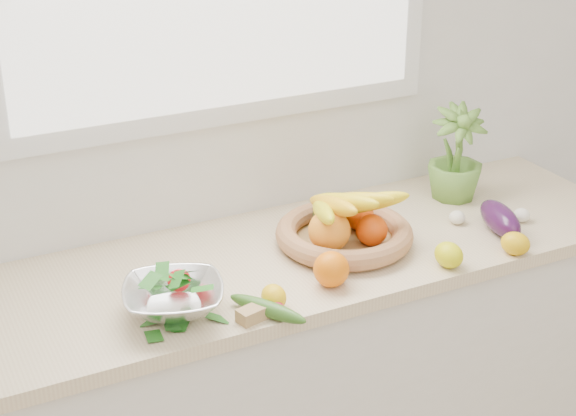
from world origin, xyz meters
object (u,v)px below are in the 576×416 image
colander_with_spinach (173,292)px  cucumber (267,309)px  potted_herb (456,156)px  fruit_basket (343,227)px  apple (179,282)px  eggplant (500,219)px

colander_with_spinach → cucumber: bearing=-27.7°
potted_herb → fruit_basket: (-0.47, -0.13, -0.09)m
colander_with_spinach → fruit_basket: bearing=14.5°
apple → cucumber: size_ratio=0.32×
apple → eggplant: 0.95m
apple → eggplant: bearing=-4.7°
apple → potted_herb: size_ratio=0.23×
eggplant → colander_with_spinach: size_ratio=0.68×
potted_herb → fruit_basket: potted_herb is taller
apple → fruit_basket: (0.51, 0.06, 0.02)m
eggplant → colander_with_spinach: bearing=-179.4°
colander_with_spinach → eggplant: bearing=0.6°
potted_herb → colander_with_spinach: bearing=-165.1°
potted_herb → cucumber: bearing=-155.4°
eggplant → cucumber: size_ratio=0.94×
eggplant → colander_with_spinach: (-1.00, -0.01, 0.02)m
cucumber → colander_with_spinach: 0.23m
apple → colander_with_spinach: colander_with_spinach is taller
fruit_basket → apple: bearing=-173.7°
apple → cucumber: (0.15, -0.19, -0.02)m
potted_herb → colander_with_spinach: size_ratio=1.01×
apple → potted_herb: (0.98, 0.19, 0.10)m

